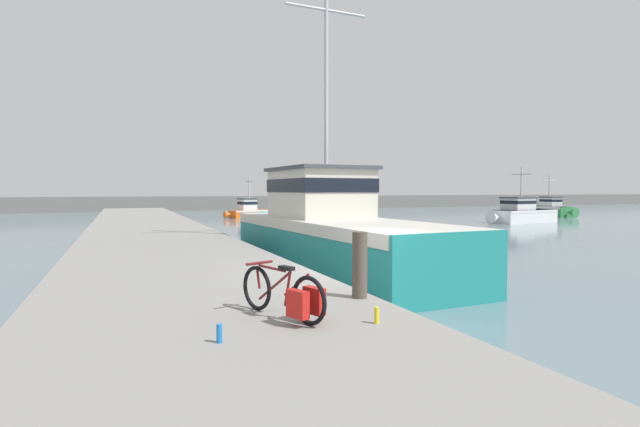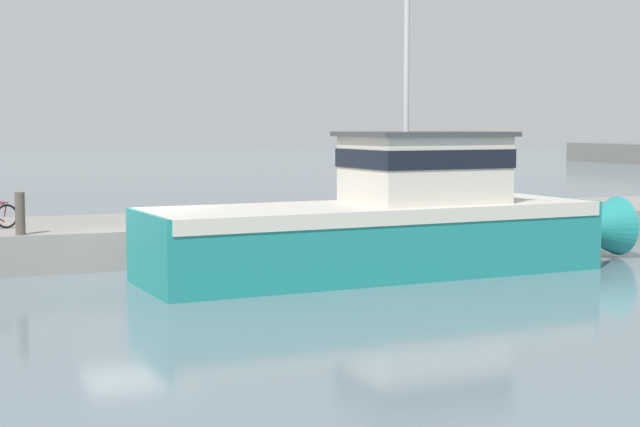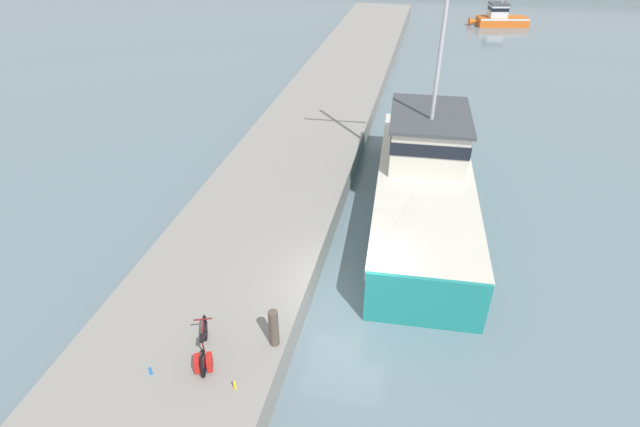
% 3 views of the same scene
% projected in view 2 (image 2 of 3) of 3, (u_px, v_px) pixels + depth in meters
% --- Properties ---
extents(ground_plane, '(320.00, 320.00, 0.00)m').
position_uv_depth(ground_plane, '(135.00, 277.00, 23.61)').
color(ground_plane, slate).
extents(dock_pier, '(5.16, 80.00, 0.99)m').
position_uv_depth(dock_pier, '(108.00, 240.00, 26.95)').
color(dock_pier, gray).
rests_on(dock_pier, ground_plane).
extents(fishing_boat_main, '(4.03, 13.59, 10.56)m').
position_uv_depth(fishing_boat_main, '(396.00, 220.00, 24.17)').
color(fishing_boat_main, teal).
rests_on(fishing_boat_main, ground_plane).
extents(mooring_post, '(0.24, 0.24, 1.04)m').
position_uv_depth(mooring_post, '(20.00, 214.00, 23.79)').
color(mooring_post, '#51473D').
rests_on(mooring_post, dock_pier).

